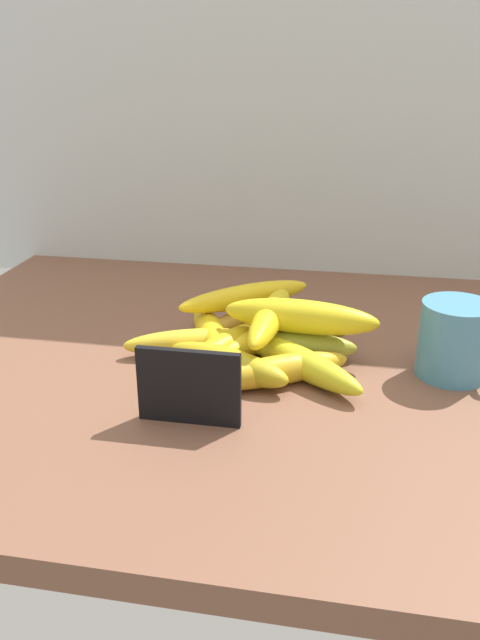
{
  "coord_description": "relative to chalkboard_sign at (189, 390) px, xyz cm",
  "views": [
    {
      "loc": [
        6.45,
        -72.53,
        38.76
      ],
      "look_at": [
        -6.99,
        0.59,
        8.0
      ],
      "focal_mm": 35.55,
      "sensor_mm": 36.0,
      "label": 1
    }
  ],
  "objects": [
    {
      "name": "banana_4",
      "position": [
        4.91,
        19.55,
        -2.14
      ],
      "size": [
        12.7,
        18.17,
        3.43
      ],
      "primitive_type": "ellipsoid",
      "rotation": [
        0.0,
        0.0,
        4.18
      ],
      "color": "yellow",
      "rests_on": "counter_top"
    },
    {
      "name": "banana_12",
      "position": [
        1.44,
        25.78,
        1.09
      ],
      "size": [
        18.01,
        15.11,
        3.33
      ],
      "primitive_type": "ellipsoid",
      "rotation": [
        0.0,
        0.0,
        0.66
      ],
      "color": "yellow",
      "rests_on": "banana_7"
    },
    {
      "name": "banana_10",
      "position": [
        6.0,
        18.06,
        1.37
      ],
      "size": [
        5.0,
        19.31,
        3.6
      ],
      "primitive_type": "ellipsoid",
      "rotation": [
        0.0,
        0.0,
        4.64
      ],
      "color": "yellow",
      "rests_on": "banana_4"
    },
    {
      "name": "banana_0",
      "position": [
        -2.09,
        19.33,
        -2.03
      ],
      "size": [
        10.33,
        17.49,
        3.66
      ],
      "primitive_type": "ellipsoid",
      "rotation": [
        0.0,
        0.0,
        1.98
      ],
      "color": "yellow",
      "rests_on": "counter_top"
    },
    {
      "name": "banana_1",
      "position": [
        0.91,
        15.63,
        -2.01
      ],
      "size": [
        12.17,
        18.28,
        3.7
      ],
      "primitive_type": "ellipsoid",
      "rotation": [
        0.0,
        0.0,
        4.22
      ],
      "color": "gold",
      "rests_on": "counter_top"
    },
    {
      "name": "counter_top",
      "position": [
        9.28,
        16.33,
        -5.36
      ],
      "size": [
        110.0,
        76.0,
        3.0
      ],
      "primitive_type": "cube",
      "color": "brown",
      "rests_on": "ground"
    },
    {
      "name": "banana_6",
      "position": [
        1.95,
        10.2,
        -1.85
      ],
      "size": [
        16.92,
        9.95,
        4.01
      ],
      "primitive_type": "ellipsoid",
      "rotation": [
        0.0,
        0.0,
        2.76
      ],
      "color": "gold",
      "rests_on": "counter_top"
    },
    {
      "name": "banana_3",
      "position": [
        10.22,
        12.81,
        -1.99
      ],
      "size": [
        17.82,
        15.93,
        3.73
      ],
      "primitive_type": "ellipsoid",
      "rotation": [
        0.0,
        0.0,
        5.58
      ],
      "color": "gold",
      "rests_on": "counter_top"
    },
    {
      "name": "coffee_mug",
      "position": [
        28.78,
        16.07,
        0.78
      ],
      "size": [
        9.99,
        8.49,
        9.28
      ],
      "color": "teal",
      "rests_on": "counter_top"
    },
    {
      "name": "banana_8",
      "position": [
        -3.76,
        15.99,
        -2.14
      ],
      "size": [
        18.2,
        9.1,
        3.44
      ],
      "primitive_type": "ellipsoid",
      "rotation": [
        0.0,
        0.0,
        0.33
      ],
      "color": "yellow",
      "rests_on": "counter_top"
    },
    {
      "name": "banana_11",
      "position": [
        9.92,
        17.48,
        1.97
      ],
      "size": [
        19.92,
        5.91,
        4.31
      ],
      "primitive_type": "ellipsoid",
      "rotation": [
        0.0,
        0.0,
        3.06
      ],
      "color": "yellow",
      "rests_on": "banana_2"
    },
    {
      "name": "banana_7",
      "position": [
        0.9,
        24.5,
        -2.22
      ],
      "size": [
        13.06,
        18.49,
        3.28
      ],
      "primitive_type": "ellipsoid",
      "rotation": [
        0.0,
        0.0,
        1.02
      ],
      "color": "#AA7A27",
      "rests_on": "counter_top"
    },
    {
      "name": "banana_9",
      "position": [
        7.94,
        10.01,
        -2.07
      ],
      "size": [
        17.93,
        12.63,
        3.58
      ],
      "primitive_type": "ellipsoid",
      "rotation": [
        0.0,
        0.0,
        3.68
      ],
      "color": "gold",
      "rests_on": "counter_top"
    },
    {
      "name": "banana_5",
      "position": [
        8.24,
        25.19,
        -1.77
      ],
      "size": [
        16.82,
        9.44,
        4.18
      ],
      "primitive_type": "ellipsoid",
      "rotation": [
        0.0,
        0.0,
        2.8
      ],
      "color": "#B9881F",
      "rests_on": "counter_top"
    },
    {
      "name": "banana_2",
      "position": [
        9.1,
        17.37,
        -2.02
      ],
      "size": [
        16.1,
        4.58,
        3.67
      ],
      "primitive_type": "ellipsoid",
      "rotation": [
        0.0,
        0.0,
        3.2
      ],
      "color": "#AEB636",
      "rests_on": "counter_top"
    },
    {
      "name": "back_wall",
      "position": [
        9.28,
        55.33,
        28.14
      ],
      "size": [
        130.0,
        2.0,
        70.0
      ],
      "primitive_type": "cube",
      "color": "silver",
      "rests_on": "ground"
    },
    {
      "name": "chalkboard_sign",
      "position": [
        0.0,
        0.0,
        0.0
      ],
      "size": [
        11.0,
        1.8,
        8.4
      ],
      "color": "black",
      "rests_on": "counter_top"
    }
  ]
}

